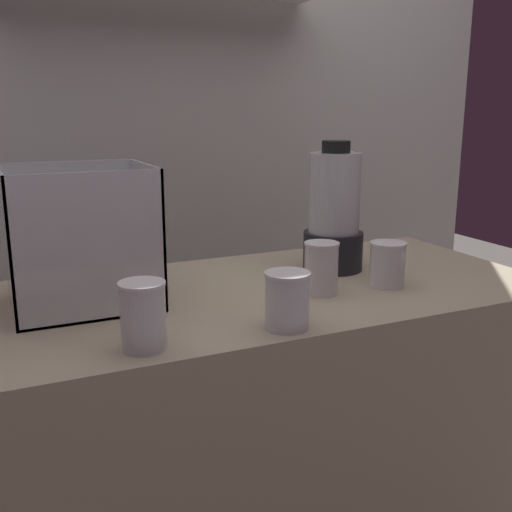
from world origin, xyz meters
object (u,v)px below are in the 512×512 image
Objects in this scene: juice_cup_carrot_far_left at (143,320)px; blender_pitcher at (334,216)px; juice_cup_orange_left at (287,304)px; juice_cup_orange_middle at (321,272)px; juice_cup_mango_right at (387,266)px; carrot_display_bin at (82,261)px.

blender_pitcher is at bearing 28.93° from juice_cup_carrot_far_left.
juice_cup_orange_left is (-0.31, -0.34, -0.09)m from blender_pitcher.
juice_cup_orange_middle reaches higher than juice_cup_orange_left.
juice_cup_carrot_far_left is 0.48m from juice_cup_orange_middle.
juice_cup_orange_middle is (-0.14, -0.17, -0.09)m from blender_pitcher.
blender_pitcher is at bearing 47.35° from juice_cup_orange_left.
juice_cup_carrot_far_left is 0.64m from juice_cup_mango_right.
juice_cup_orange_middle is at bearing -128.60° from blender_pitcher.
juice_cup_carrot_far_left is at bearing -161.27° from juice_cup_orange_middle.
blender_pitcher is 3.12× the size of juice_cup_mango_right.
juice_cup_carrot_far_left is 1.03× the size of juice_cup_orange_middle.
blender_pitcher reaches higher than juice_cup_orange_middle.
juice_cup_carrot_far_left is at bearing -151.07° from blender_pitcher.
juice_cup_carrot_far_left reaches higher than juice_cup_mango_right.
carrot_display_bin is 0.46m from juice_cup_orange_left.
juice_cup_mango_right is at bearing -4.85° from juice_cup_orange_middle.
blender_pitcher is 0.21m from juice_cup_mango_right.
juice_cup_orange_middle is 0.17m from juice_cup_mango_right.
blender_pitcher is 2.71× the size of juice_cup_carrot_far_left.
juice_cup_carrot_far_left is (0.05, -0.30, -0.04)m from carrot_display_bin.
juice_cup_mango_right is (0.17, -0.01, -0.00)m from juice_cup_orange_middle.
juice_cup_carrot_far_left is 0.28m from juice_cup_orange_left.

